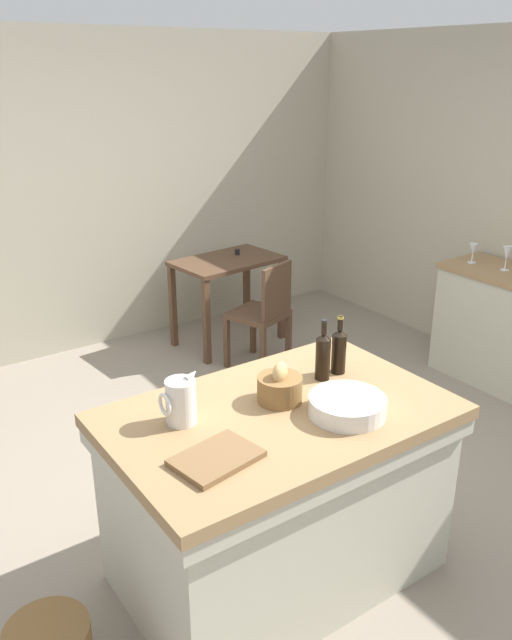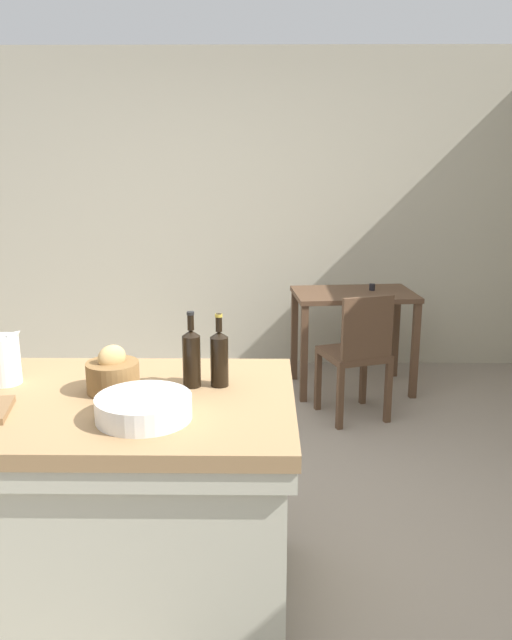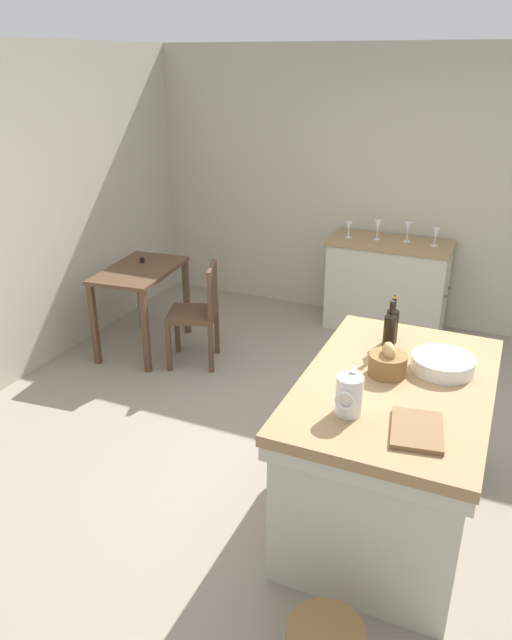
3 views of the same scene
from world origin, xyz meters
The scene contains 14 objects.
ground_plane centered at (0.00, 0.00, 0.00)m, with size 6.76×6.76×0.00m, color gray.
wall_back centered at (0.00, 2.60, 1.30)m, with size 5.32×0.12×2.60m, color #B2AA93.
island_table centered at (-0.39, -0.60, 0.48)m, with size 1.51×0.97×0.90m.
side_cabinet centered at (2.26, 0.00, 0.45)m, with size 0.52×1.15×0.89m.
writing_desk centered at (0.94, 1.92, 0.64)m, with size 0.95×0.65×0.82m.
wooden_chair centered at (0.89, 1.31, 0.48)m, with size 0.51×0.51×0.89m.
pitcher centered at (-0.79, -0.45, 1.00)m, with size 0.17×0.13×0.24m.
wash_bowl centered at (-0.17, -0.80, 0.94)m, with size 0.34×0.34×0.08m, color silver.
bread_basket centered at (-0.33, -0.53, 0.97)m, with size 0.20×0.20×0.19m.
cutting_board centered at (-0.82, -0.78, 0.91)m, with size 0.32×0.23×0.02m, color brown.
wine_bottle_dark centered at (0.08, -0.47, 1.02)m, with size 0.07×0.07×0.30m.
wine_bottle_amber centered at (-0.03, -0.47, 1.02)m, with size 0.07×0.07×0.31m.
wine_glass_middle centered at (2.25, 0.13, 1.02)m, with size 0.07×0.07×0.18m.
wine_glass_right centered at (2.21, 0.40, 0.99)m, with size 0.07×0.07×0.15m.
Camera 1 is at (-1.90, -2.60, 2.32)m, focal length 36.34 mm.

